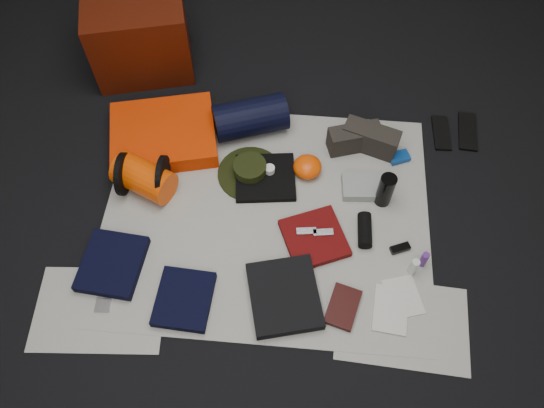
# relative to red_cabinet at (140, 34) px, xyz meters

# --- Properties ---
(floor) EXTENTS (4.50, 4.50, 0.02)m
(floor) POSITION_rel_red_cabinet_xyz_m (0.80, -0.98, -0.23)
(floor) COLOR black
(floor) RESTS_ON ground
(newspaper_mat) EXTENTS (1.60, 1.30, 0.01)m
(newspaper_mat) POSITION_rel_red_cabinet_xyz_m (0.80, -0.98, -0.22)
(newspaper_mat) COLOR beige
(newspaper_mat) RESTS_ON floor
(newspaper_sheet_front_left) EXTENTS (0.61, 0.44, 0.00)m
(newspaper_sheet_front_left) POSITION_rel_red_cabinet_xyz_m (0.10, -1.53, -0.22)
(newspaper_sheet_front_left) COLOR beige
(newspaper_sheet_front_left) RESTS_ON floor
(newspaper_sheet_front_right) EXTENTS (0.60, 0.43, 0.00)m
(newspaper_sheet_front_right) POSITION_rel_red_cabinet_xyz_m (1.45, -1.48, -0.22)
(newspaper_sheet_front_right) COLOR beige
(newspaper_sheet_front_right) RESTS_ON floor
(red_cabinet) EXTENTS (0.63, 0.56, 0.44)m
(red_cabinet) POSITION_rel_red_cabinet_xyz_m (0.00, 0.00, 0.00)
(red_cabinet) COLOR #461105
(red_cabinet) RESTS_ON floor
(sleeping_pad) EXTENTS (0.63, 0.56, 0.10)m
(sleeping_pad) POSITION_rel_red_cabinet_xyz_m (0.22, -0.57, -0.17)
(sleeping_pad) COLOR red
(sleeping_pad) RESTS_ON newspaper_mat
(stuff_sack) EXTENTS (0.34, 0.28, 0.17)m
(stuff_sack) POSITION_rel_red_cabinet_xyz_m (0.18, -0.87, -0.13)
(stuff_sack) COLOR #E94303
(stuff_sack) RESTS_ON newspaper_mat
(sack_strap_left) EXTENTS (0.02, 0.22, 0.22)m
(sack_strap_left) POSITION_rel_red_cabinet_xyz_m (0.08, -0.87, -0.11)
(sack_strap_left) COLOR black
(sack_strap_left) RESTS_ON newspaper_mat
(sack_strap_right) EXTENTS (0.02, 0.22, 0.22)m
(sack_strap_right) POSITION_rel_red_cabinet_xyz_m (0.28, -0.87, -0.11)
(sack_strap_right) COLOR black
(sack_strap_right) RESTS_ON newspaper_mat
(navy_duffel) EXTENTS (0.43, 0.32, 0.20)m
(navy_duffel) POSITION_rel_red_cabinet_xyz_m (0.67, -0.45, -0.12)
(navy_duffel) COLOR black
(navy_duffel) RESTS_ON newspaper_mat
(boonie_brim) EXTENTS (0.41, 0.41, 0.01)m
(boonie_brim) POSITION_rel_red_cabinet_xyz_m (0.70, -0.75, -0.21)
(boonie_brim) COLOR black
(boonie_brim) RESTS_ON newspaper_mat
(boonie_crown) EXTENTS (0.17, 0.17, 0.08)m
(boonie_crown) POSITION_rel_red_cabinet_xyz_m (0.70, -0.75, -0.17)
(boonie_crown) COLOR black
(boonie_crown) RESTS_ON boonie_brim
(hiking_boot_left) EXTENTS (0.29, 0.18, 0.14)m
(hiking_boot_left) POSITION_rel_red_cabinet_xyz_m (1.23, -0.52, -0.15)
(hiking_boot_left) COLOR #292520
(hiking_boot_left) RESTS_ON newspaper_mat
(hiking_boot_right) EXTENTS (0.31, 0.20, 0.15)m
(hiking_boot_right) POSITION_rel_red_cabinet_xyz_m (1.31, -0.52, -0.14)
(hiking_boot_right) COLOR #292520
(hiking_boot_right) RESTS_ON newspaper_mat
(flip_flop_left) EXTENTS (0.09, 0.24, 0.01)m
(flip_flop_left) POSITION_rel_red_cabinet_xyz_m (1.71, -0.39, -0.22)
(flip_flop_left) COLOR black
(flip_flop_left) RESTS_ON floor
(flip_flop_right) EXTENTS (0.11, 0.26, 0.01)m
(flip_flop_right) POSITION_rel_red_cabinet_xyz_m (1.85, -0.37, -0.22)
(flip_flop_right) COLOR black
(flip_flop_right) RESTS_ON floor
(trousers_navy_a) EXTENTS (0.30, 0.33, 0.05)m
(trousers_navy_a) POSITION_rel_red_cabinet_xyz_m (0.11, -1.32, -0.19)
(trousers_navy_a) COLOR black
(trousers_navy_a) RESTS_ON newspaper_mat
(trousers_navy_b) EXTENTS (0.26, 0.29, 0.04)m
(trousers_navy_b) POSITION_rel_red_cabinet_xyz_m (0.48, -1.46, -0.19)
(trousers_navy_b) COLOR black
(trousers_navy_b) RESTS_ON newspaper_mat
(trousers_charcoal) EXTENTS (0.38, 0.41, 0.05)m
(trousers_charcoal) POSITION_rel_red_cabinet_xyz_m (0.92, -1.41, -0.19)
(trousers_charcoal) COLOR black
(trousers_charcoal) RESTS_ON newspaper_mat
(black_tshirt) EXTENTS (0.33, 0.32, 0.03)m
(black_tshirt) POSITION_rel_red_cabinet_xyz_m (0.78, -0.77, -0.20)
(black_tshirt) COLOR black
(black_tshirt) RESTS_ON newspaper_mat
(red_shirt) EXTENTS (0.36, 0.36, 0.04)m
(red_shirt) POSITION_rel_red_cabinet_xyz_m (1.05, -1.10, -0.20)
(red_shirt) COLOR #590909
(red_shirt) RESTS_ON newspaper_mat
(orange_stuff_sack) EXTENTS (0.18, 0.18, 0.10)m
(orange_stuff_sack) POSITION_rel_red_cabinet_xyz_m (0.99, -0.71, -0.17)
(orange_stuff_sack) COLOR #E94303
(orange_stuff_sack) RESTS_ON newspaper_mat
(first_aid_pouch) EXTENTS (0.21, 0.16, 0.05)m
(first_aid_pouch) POSITION_rel_red_cabinet_xyz_m (1.27, -0.79, -0.19)
(first_aid_pouch) COLOR gray
(first_aid_pouch) RESTS_ON newspaper_mat
(water_bottle) EXTENTS (0.10, 0.10, 0.20)m
(water_bottle) POSITION_rel_red_cabinet_xyz_m (1.38, -0.85, -0.12)
(water_bottle) COLOR black
(water_bottle) RESTS_ON newspaper_mat
(speaker) EXTENTS (0.07, 0.17, 0.07)m
(speaker) POSITION_rel_red_cabinet_xyz_m (1.28, -1.05, -0.18)
(speaker) COLOR black
(speaker) RESTS_ON newspaper_mat
(compact_camera) EXTENTS (0.12, 0.11, 0.04)m
(compact_camera) POSITION_rel_red_cabinet_xyz_m (1.34, -0.81, -0.20)
(compact_camera) COLOR silver
(compact_camera) RESTS_ON newspaper_mat
(cyan_case) EXTENTS (0.12, 0.10, 0.03)m
(cyan_case) POSITION_rel_red_cabinet_xyz_m (1.47, -0.59, -0.20)
(cyan_case) COLOR navy
(cyan_case) RESTS_ON newspaper_mat
(toiletry_purple) EXTENTS (0.04, 0.04, 0.10)m
(toiletry_purple) POSITION_rel_red_cabinet_xyz_m (1.55, -1.18, -0.17)
(toiletry_purple) COLOR #55267B
(toiletry_purple) RESTS_ON newspaper_mat
(toiletry_clear) EXTENTS (0.05, 0.05, 0.11)m
(toiletry_clear) POSITION_rel_red_cabinet_xyz_m (1.50, -1.23, -0.16)
(toiletry_clear) COLOR silver
(toiletry_clear) RESTS_ON newspaper_mat
(paperback_book) EXTENTS (0.17, 0.22, 0.03)m
(paperback_book) POSITION_rel_red_cabinet_xyz_m (1.19, -1.43, -0.20)
(paperback_book) COLOR black
(paperback_book) RESTS_ON newspaper_mat
(map_booklet) EXTENTS (0.17, 0.24, 0.01)m
(map_booklet) POSITION_rel_red_cabinet_xyz_m (1.40, -1.42, -0.21)
(map_booklet) COLOR beige
(map_booklet) RESTS_ON newspaper_mat
(map_printout) EXTENTS (0.20, 0.23, 0.01)m
(map_printout) POSITION_rel_red_cabinet_xyz_m (1.46, -1.36, -0.21)
(map_printout) COLOR beige
(map_printout) RESTS_ON newspaper_mat
(sunglasses) EXTENTS (0.10, 0.07, 0.02)m
(sunglasses) POSITION_rel_red_cabinet_xyz_m (1.45, -1.12, -0.20)
(sunglasses) COLOR black
(sunglasses) RESTS_ON newspaper_mat
(key_cluster) EXTENTS (0.07, 0.07, 0.01)m
(key_cluster) POSITION_rel_red_cabinet_xyz_m (0.12, -1.51, -0.21)
(key_cluster) COLOR silver
(key_cluster) RESTS_ON newspaper_mat
(tape_roll) EXTENTS (0.05, 0.05, 0.04)m
(tape_roll) POSITION_rel_red_cabinet_xyz_m (0.80, -0.74, -0.17)
(tape_roll) COLOR silver
(tape_roll) RESTS_ON black_tshirt
(energy_bar_a) EXTENTS (0.10, 0.05, 0.01)m
(energy_bar_a) POSITION_rel_red_cabinet_xyz_m (1.01, -1.08, -0.17)
(energy_bar_a) COLOR silver
(energy_bar_a) RESTS_ON red_shirt
(energy_bar_b) EXTENTS (0.10, 0.05, 0.01)m
(energy_bar_b) POSITION_rel_red_cabinet_xyz_m (1.09, -1.08, -0.17)
(energy_bar_b) COLOR silver
(energy_bar_b) RESTS_ON red_shirt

